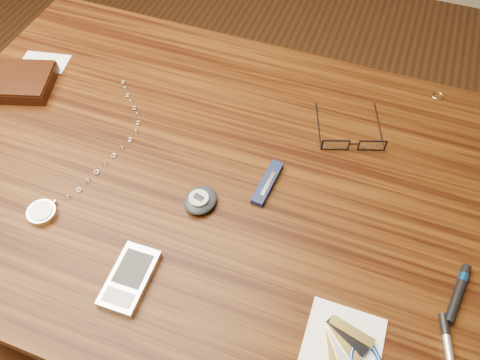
% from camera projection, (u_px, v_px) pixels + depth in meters
% --- Properties ---
extents(ground, '(3.80, 3.80, 0.00)m').
position_uv_depth(ground, '(218.00, 322.00, 1.38)').
color(ground, '#472814').
rests_on(ground, ground).
extents(desk, '(1.00, 0.70, 0.75)m').
position_uv_depth(desk, '(204.00, 203.00, 0.86)').
color(desk, '#341B08').
rests_on(desk, ground).
extents(wallet_and_card, '(0.15, 0.18, 0.03)m').
position_uv_depth(wallet_and_card, '(20.00, 81.00, 0.88)').
color(wallet_and_card, black).
rests_on(wallet_and_card, desk).
extents(eyeglasses, '(0.14, 0.14, 0.02)m').
position_uv_depth(eyeglasses, '(353.00, 143.00, 0.80)').
color(eyeglasses, black).
rests_on(eyeglasses, desk).
extents(gold_ring, '(0.02, 0.02, 0.00)m').
position_uv_depth(gold_ring, '(437.00, 96.00, 0.88)').
color(gold_ring, tan).
rests_on(gold_ring, desk).
extents(pocket_watch, '(0.09, 0.33, 0.01)m').
position_uv_depth(pocket_watch, '(48.00, 207.00, 0.73)').
color(pocket_watch, silver).
rests_on(pocket_watch, desk).
extents(pda_phone, '(0.06, 0.10, 0.02)m').
position_uv_depth(pda_phone, '(130.00, 278.00, 0.66)').
color(pda_phone, silver).
rests_on(pda_phone, desk).
extents(pedometer, '(0.06, 0.07, 0.02)m').
position_uv_depth(pedometer, '(200.00, 200.00, 0.73)').
color(pedometer, black).
rests_on(pedometer, desk).
extents(notepad_keys, '(0.12, 0.11, 0.01)m').
position_uv_depth(notepad_keys, '(354.00, 356.00, 0.60)').
color(notepad_keys, white).
rests_on(notepad_keys, desk).
extents(pocket_knife, '(0.03, 0.09, 0.01)m').
position_uv_depth(pocket_knife, '(267.00, 183.00, 0.75)').
color(pocket_knife, '#121C3D').
rests_on(pocket_knife, desk).
extents(silver_pen, '(0.04, 0.13, 0.01)m').
position_uv_depth(silver_pen, '(449.00, 357.00, 0.59)').
color(silver_pen, silver).
rests_on(silver_pen, desk).
extents(black_blue_pen, '(0.03, 0.09, 0.01)m').
position_uv_depth(black_blue_pen, '(459.00, 291.00, 0.64)').
color(black_blue_pen, black).
rests_on(black_blue_pen, desk).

